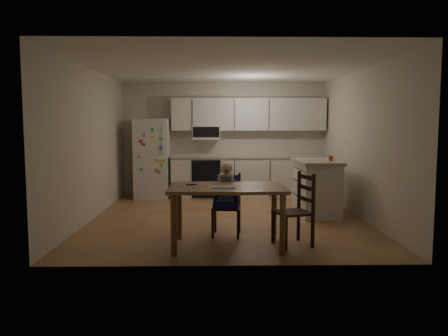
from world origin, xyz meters
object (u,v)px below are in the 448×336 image
Objects in this scene: red_cup at (331,158)px; chair_booster at (227,192)px; kitchen_island at (316,187)px; chair_side at (299,204)px; dining_table at (227,194)px; refrigerator at (153,159)px.

chair_booster is (-1.81, -1.25, -0.38)m from red_cup.
red_cup is 2.23m from chair_booster.
kitchen_island reaches higher than chair_side.
chair_booster is 1.09× the size of chair_side.
dining_table is (-1.82, -1.86, -0.32)m from red_cup.
chair_booster reaches higher than kitchen_island.
kitchen_island is at bearing 51.88° from dining_table.
refrigerator is 4.53m from chair_side.
refrigerator is 18.52× the size of red_cup.
red_cup reaches higher than dining_table.
kitchen_island is 2.18m from chair_booster.
chair_side is at bearing -57.16° from refrigerator.
kitchen_island is 1.25× the size of chair_booster.
kitchen_island is 2.10m from chair_side.
dining_table is at bearing -128.12° from kitchen_island.
chair_booster reaches higher than chair_side.
red_cup is 0.06× the size of dining_table.
red_cup is at bearing -31.21° from refrigerator.
refrigerator is 4.17m from dining_table.
kitchen_island is (3.13, -1.81, -0.37)m from refrigerator.
red_cup is 0.09× the size of chair_booster.
chair_booster is at bearing -138.04° from kitchen_island.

